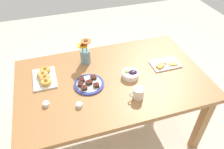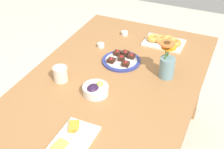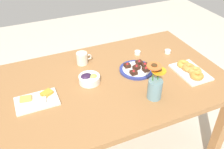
# 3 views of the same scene
# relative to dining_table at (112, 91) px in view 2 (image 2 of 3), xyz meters

# --- Properties ---
(dining_table) EXTENTS (1.60, 1.00, 0.74)m
(dining_table) POSITION_rel_dining_table_xyz_m (0.00, 0.00, 0.00)
(dining_table) COLOR #9E6B3D
(dining_table) RESTS_ON ground_plane
(coffee_mug) EXTENTS (0.12, 0.08, 0.09)m
(coffee_mug) POSITION_rel_dining_table_xyz_m (-0.12, 0.28, 0.13)
(coffee_mug) COLOR silver
(coffee_mug) RESTS_ON dining_table
(grape_bowl) EXTENTS (0.15, 0.15, 0.07)m
(grape_bowl) POSITION_rel_dining_table_xyz_m (-0.16, 0.03, 0.12)
(grape_bowl) COLOR white
(grape_bowl) RESTS_ON dining_table
(cheese_platter) EXTENTS (0.26, 0.17, 0.03)m
(cheese_platter) POSITION_rel_dining_table_xyz_m (-0.52, -0.03, 0.10)
(cheese_platter) COLOR white
(cheese_platter) RESTS_ON dining_table
(croissant_platter) EXTENTS (0.19, 0.28, 0.05)m
(croissant_platter) POSITION_rel_dining_table_xyz_m (0.55, -0.16, 0.11)
(croissant_platter) COLOR white
(croissant_platter) RESTS_ON dining_table
(jam_cup_honey) EXTENTS (0.05, 0.05, 0.03)m
(jam_cup_honey) POSITION_rel_dining_table_xyz_m (0.33, 0.23, 0.10)
(jam_cup_honey) COLOR white
(jam_cup_honey) RESTS_ON dining_table
(jam_cup_berry) EXTENTS (0.05, 0.05, 0.03)m
(jam_cup_berry) POSITION_rel_dining_table_xyz_m (0.56, 0.15, 0.10)
(jam_cup_berry) COLOR white
(jam_cup_berry) RESTS_ON dining_table
(dessert_plate) EXTENTS (0.25, 0.25, 0.05)m
(dessert_plate) POSITION_rel_dining_table_xyz_m (0.21, 0.03, 0.10)
(dessert_plate) COLOR navy
(dessert_plate) RESTS_ON dining_table
(flower_vase) EXTENTS (0.12, 0.10, 0.24)m
(flower_vase) POSITION_rel_dining_table_xyz_m (0.17, -0.28, 0.17)
(flower_vase) COLOR #6B939E
(flower_vase) RESTS_ON dining_table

